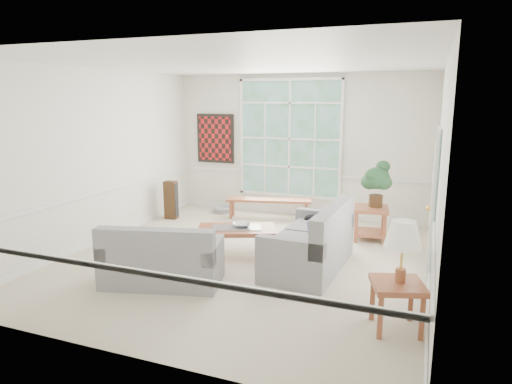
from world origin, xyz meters
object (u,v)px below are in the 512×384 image
loveseat_front (162,253)px  coffee_table (237,241)px  end_table (370,223)px  loveseat_right (309,236)px  side_table (396,306)px

loveseat_front → coffee_table: 1.49m
coffee_table → end_table: end_table is taller
loveseat_right → end_table: loveseat_right is taller
loveseat_right → end_table: bearing=71.6°
loveseat_front → end_table: bearing=36.5°
loveseat_front → end_table: 3.85m
loveseat_right → side_table: 2.02m
loveseat_right → side_table: (1.37, -1.47, -0.22)m
coffee_table → end_table: bearing=17.3°
end_table → coffee_table: bearing=-139.5°
loveseat_front → side_table: bearing=-18.6°
loveseat_right → end_table: 1.88m
coffee_table → loveseat_front: bearing=-133.1°
end_table → side_table: size_ratio=1.09×
loveseat_right → coffee_table: 1.26m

